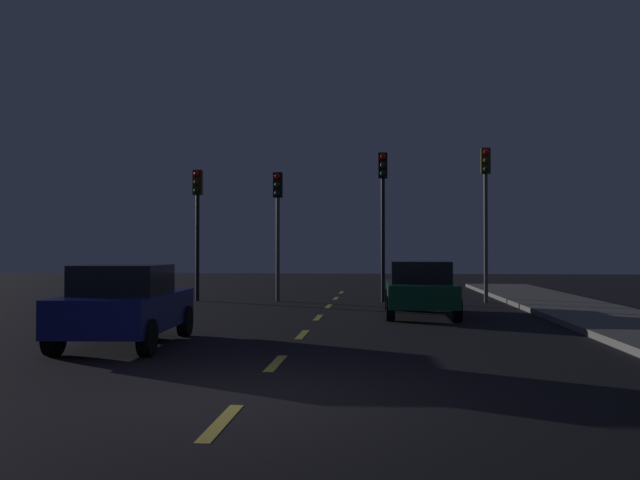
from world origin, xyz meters
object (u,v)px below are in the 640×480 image
at_px(traffic_signal_far_left, 197,209).
at_px(traffic_signal_far_right, 486,195).
at_px(traffic_signal_center_left, 278,211).
at_px(traffic_signal_center_right, 383,198).
at_px(car_stopped_ahead, 420,288).
at_px(car_adjacent_lane, 126,305).

bearing_deg(traffic_signal_far_left, traffic_signal_far_right, 0.01).
height_order(traffic_signal_center_left, traffic_signal_center_right, traffic_signal_center_right).
distance_m(traffic_signal_far_left, traffic_signal_center_left, 2.94).
distance_m(traffic_signal_far_left, traffic_signal_center_right, 6.70).
xyz_separation_m(traffic_signal_far_left, traffic_signal_center_left, (2.94, -0.00, -0.08)).
bearing_deg(traffic_signal_center_left, traffic_signal_far_right, 0.01).
bearing_deg(traffic_signal_center_left, traffic_signal_center_right, 0.02).
xyz_separation_m(traffic_signal_far_right, car_stopped_ahead, (-2.58, -4.96, -2.99)).
height_order(traffic_signal_center_left, car_adjacent_lane, traffic_signal_center_left).
relative_size(traffic_signal_center_left, car_adjacent_lane, 1.16).
xyz_separation_m(traffic_signal_center_left, car_stopped_ahead, (4.75, -4.96, -2.49)).
bearing_deg(car_stopped_ahead, traffic_signal_center_left, 133.76).
bearing_deg(traffic_signal_center_left, car_adjacent_lane, -95.93).
bearing_deg(car_stopped_ahead, traffic_signal_far_left, 147.16).
bearing_deg(car_stopped_ahead, traffic_signal_far_right, 62.53).
relative_size(traffic_signal_far_left, car_adjacent_lane, 1.19).
bearing_deg(traffic_signal_center_right, traffic_signal_center_left, -179.98).
xyz_separation_m(traffic_signal_center_left, traffic_signal_center_right, (3.75, 0.00, 0.42)).
bearing_deg(traffic_signal_center_left, car_stopped_ahead, -46.24).
height_order(traffic_signal_center_left, traffic_signal_far_right, traffic_signal_far_right).
bearing_deg(traffic_signal_center_right, car_adjacent_lane, -113.16).
bearing_deg(car_stopped_ahead, car_adjacent_lane, -131.95).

